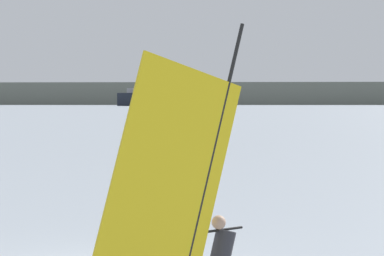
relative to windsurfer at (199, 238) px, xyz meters
The scene contains 3 objects.
windsurfer is the anchor object (origin of this frame).
cargo_ship 731.72m from the windsurfer, 104.28° to the left, with size 71.16×178.62×39.98m.
distant_headland 1082.55m from the windsurfer, 103.40° to the left, with size 1208.05×230.14×33.91m, color #60665B.
Camera 1 is at (4.20, -11.17, 3.18)m, focal length 61.52 mm.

